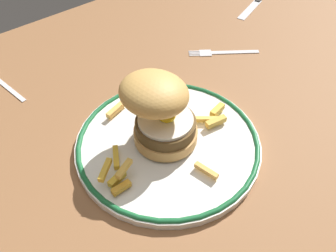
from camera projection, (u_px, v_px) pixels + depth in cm
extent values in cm
cube|color=brown|center=(174.00, 147.00, 58.00)|extent=(123.15, 96.34, 4.00)
cylinder|color=white|center=(168.00, 144.00, 55.04)|extent=(28.33, 28.33, 1.20)
torus|color=#196033|center=(168.00, 141.00, 54.61)|extent=(27.93, 27.93, 0.80)
cylinder|color=tan|center=(167.00, 135.00, 53.83)|extent=(9.65, 9.65, 1.80)
cylinder|color=brown|center=(167.00, 126.00, 52.53)|extent=(9.02, 9.02, 1.84)
cylinder|color=white|center=(167.00, 121.00, 51.69)|extent=(8.15, 8.15, 0.50)
ellipsoid|color=yellow|center=(166.00, 115.00, 51.51)|extent=(2.60, 2.60, 1.40)
ellipsoid|color=tan|center=(154.00, 93.00, 49.17)|extent=(11.79, 11.28, 6.29)
cube|color=#EFAE50|center=(116.00, 109.00, 58.41)|extent=(4.21, 1.95, 0.87)
cube|color=gold|center=(117.00, 179.00, 48.71)|extent=(3.01, 1.56, 0.92)
cube|color=gold|center=(217.00, 110.00, 58.21)|extent=(3.12, 1.54, 1.00)
cube|color=gold|center=(204.00, 119.00, 56.88)|extent=(3.91, 3.48, 0.73)
cube|color=gold|center=(116.00, 157.00, 51.43)|extent=(2.71, 3.83, 0.77)
cube|color=#EBA94E|center=(206.00, 170.00, 49.81)|extent=(1.41, 3.80, 0.72)
cube|color=gold|center=(124.00, 169.00, 48.11)|extent=(3.32, 1.96, 0.77)
cube|color=gold|center=(105.00, 170.00, 47.97)|extent=(3.37, 2.85, 0.76)
cube|color=gold|center=(216.00, 122.00, 56.35)|extent=(3.62, 1.57, 0.98)
cube|color=gold|center=(151.00, 100.00, 60.10)|extent=(3.10, 1.13, 0.78)
cube|color=gold|center=(121.00, 188.00, 47.74)|extent=(2.85, 0.89, 0.85)
cube|color=silver|center=(235.00, 52.00, 73.12)|extent=(8.57, 6.84, 0.36)
cube|color=silver|center=(205.00, 53.00, 72.92)|extent=(3.24, 3.20, 0.32)
cube|color=silver|center=(195.00, 55.00, 72.33)|extent=(2.07, 1.66, 0.28)
cube|color=silver|center=(195.00, 54.00, 72.68)|extent=(2.07, 1.66, 0.28)
cube|color=silver|center=(195.00, 52.00, 73.02)|extent=(2.07, 1.66, 0.28)
cube|color=silver|center=(194.00, 51.00, 73.37)|extent=(2.07, 1.66, 0.28)
cube|color=silver|center=(250.00, 9.00, 85.66)|extent=(11.01, 5.13, 0.24)
cube|color=silver|center=(11.00, 90.00, 64.74)|extent=(2.06, 9.02, 0.32)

